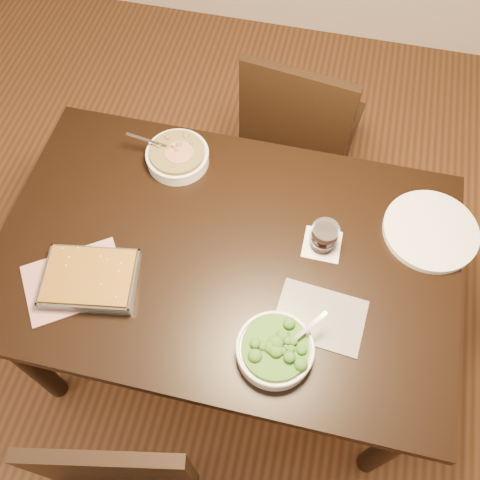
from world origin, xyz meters
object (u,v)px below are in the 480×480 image
at_px(dinner_plate, 431,231).
at_px(chair_far, 299,130).
at_px(stew_bowl, 177,156).
at_px(broccoli_bowl, 275,350).
at_px(wine_tumbler, 324,236).
at_px(baking_dish, 90,279).
at_px(table, 226,267).

height_order(dinner_plate, chair_far, chair_far).
bearing_deg(stew_bowl, broccoli_bowl, -52.53).
relative_size(broccoli_bowl, chair_far, 0.24).
distance_m(dinner_plate, chair_far, 0.76).
xyz_separation_m(broccoli_bowl, wine_tumbler, (0.08, 0.37, 0.02)).
relative_size(stew_bowl, broccoli_bowl, 1.09).
height_order(stew_bowl, chair_far, chair_far).
bearing_deg(dinner_plate, wine_tumbler, -159.63).
xyz_separation_m(baking_dish, chair_far, (0.48, 0.93, -0.27)).
height_order(baking_dish, dinner_plate, baking_dish).
distance_m(wine_tumbler, dinner_plate, 0.34).
bearing_deg(stew_bowl, dinner_plate, -6.24).
distance_m(baking_dish, chair_far, 1.08).
xyz_separation_m(table, stew_bowl, (-0.24, 0.30, 0.12)).
relative_size(wine_tumbler, dinner_plate, 0.31).
xyz_separation_m(baking_dish, dinner_plate, (0.96, 0.40, -0.01)).
relative_size(stew_bowl, dinner_plate, 0.80).
height_order(wine_tumbler, chair_far, chair_far).
distance_m(table, dinner_plate, 0.64).
xyz_separation_m(broccoli_bowl, chair_far, (-0.08, 1.02, -0.27)).
xyz_separation_m(broccoli_bowl, dinner_plate, (0.40, 0.49, -0.02)).
xyz_separation_m(table, baking_dish, (-0.36, -0.19, 0.12)).
distance_m(table, chair_far, 0.77).
height_order(stew_bowl, dinner_plate, stew_bowl).
bearing_deg(baking_dish, table, 18.14).
bearing_deg(broccoli_bowl, baking_dish, 171.00).
bearing_deg(table, baking_dish, -152.61).
bearing_deg(wine_tumbler, broccoli_bowl, -101.69).
bearing_deg(chair_far, broccoli_bowl, 103.07).
bearing_deg(chair_far, stew_bowl, 59.51).
distance_m(broccoli_bowl, baking_dish, 0.57).
bearing_deg(chair_far, wine_tumbler, 112.11).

